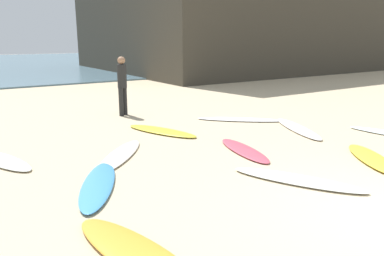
% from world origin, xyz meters
% --- Properties ---
extents(coastal_headland, '(26.43, 17.27, 8.96)m').
position_xyz_m(coastal_headland, '(18.47, 21.60, 4.48)').
color(coastal_headland, '#3D382D').
rests_on(coastal_headland, ground_plane).
extents(surfboard_0, '(1.53, 2.47, 0.07)m').
position_xyz_m(surfboard_0, '(2.88, 4.35, 0.04)').
color(surfboard_0, silver).
rests_on(surfboard_0, ground_plane).
extents(surfboard_1, '(1.59, 1.88, 0.09)m').
position_xyz_m(surfboard_1, '(2.04, 1.80, 0.04)').
color(surfboard_1, yellow).
rests_on(surfboard_1, ground_plane).
extents(surfboard_2, '(1.40, 2.21, 0.08)m').
position_xyz_m(surfboard_2, '(-0.07, 1.87, 0.04)').
color(surfboard_2, white).
rests_on(surfboard_2, ground_plane).
extents(surfboard_3, '(1.86, 1.97, 0.07)m').
position_xyz_m(surfboard_3, '(-1.92, 4.84, 0.03)').
color(surfboard_3, silver).
rests_on(surfboard_3, ground_plane).
extents(surfboard_5, '(1.47, 2.16, 0.09)m').
position_xyz_m(surfboard_5, '(-2.88, 3.55, 0.04)').
color(surfboard_5, '#4698DD').
rests_on(surfboard_5, ground_plane).
extents(surfboard_6, '(0.94, 2.24, 0.08)m').
position_xyz_m(surfboard_6, '(-3.27, 1.39, 0.04)').
color(surfboard_6, gold).
rests_on(surfboard_6, ground_plane).
extents(surfboard_7, '(0.94, 1.96, 0.06)m').
position_xyz_m(surfboard_7, '(0.38, 3.67, 0.03)').
color(surfboard_7, '#D44B5E').
rests_on(surfboard_7, ground_plane).
extents(surfboard_8, '(1.11, 2.16, 0.07)m').
position_xyz_m(surfboard_8, '(-3.97, 5.86, 0.04)').
color(surfboard_8, silver).
rests_on(surfboard_8, ground_plane).
extents(surfboard_9, '(1.23, 2.23, 0.08)m').
position_xyz_m(surfboard_9, '(-0.23, 6.11, 0.04)').
color(surfboard_9, yellow).
rests_on(surfboard_9, ground_plane).
extents(surfboard_10, '(2.22, 2.10, 0.06)m').
position_xyz_m(surfboard_10, '(2.39, 6.04, 0.03)').
color(surfboard_10, white).
rests_on(surfboard_10, ground_plane).
extents(beachgoer_near, '(0.38, 0.38, 1.80)m').
position_xyz_m(beachgoer_near, '(-0.11, 8.67, 1.01)').
color(beachgoer_near, black).
rests_on(beachgoer_near, ground_plane).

